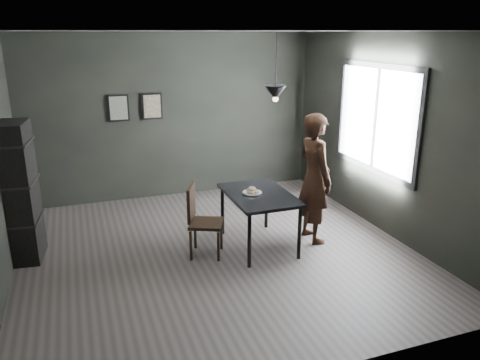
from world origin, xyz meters
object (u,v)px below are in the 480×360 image
object	(u,v)px
cafe_table	(259,199)
shelf_unit	(21,193)
white_plate	(252,193)
wood_chair	(199,216)
pendant_lamp	(276,93)
woman	(315,178)

from	to	relation	value
cafe_table	shelf_unit	size ratio (longest dim) A/B	0.68
white_plate	wood_chair	distance (m)	0.77
white_plate	pendant_lamp	bearing A→B (deg)	11.01
white_plate	shelf_unit	distance (m)	2.91
white_plate	cafe_table	bearing A→B (deg)	-22.22
white_plate	shelf_unit	xyz separation A→B (m)	(-2.83, 0.63, 0.13)
cafe_table	pendant_lamp	distance (m)	1.41
wood_chair	pendant_lamp	size ratio (longest dim) A/B	1.09
cafe_table	woman	world-z (taller)	woman
cafe_table	shelf_unit	distance (m)	3.00
woman	shelf_unit	xyz separation A→B (m)	(-3.71, 0.73, -0.01)
cafe_table	white_plate	world-z (taller)	white_plate
wood_chair	shelf_unit	bearing A→B (deg)	-173.81
pendant_lamp	wood_chair	bearing A→B (deg)	-175.07
wood_chair	shelf_unit	size ratio (longest dim) A/B	0.53
white_plate	shelf_unit	bearing A→B (deg)	167.38
woman	wood_chair	xyz separation A→B (m)	(-1.61, 0.07, -0.36)
wood_chair	white_plate	bearing A→B (deg)	25.77
white_plate	woman	world-z (taller)	woman
woman	pendant_lamp	world-z (taller)	pendant_lamp
cafe_table	woman	size ratio (longest dim) A/B	0.67
cafe_table	wood_chair	size ratio (longest dim) A/B	1.27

